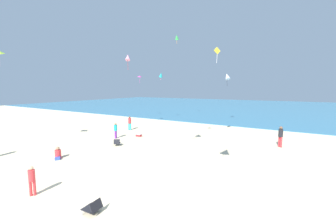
{
  "coord_description": "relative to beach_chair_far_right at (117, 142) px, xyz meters",
  "views": [
    {
      "loc": [
        7.98,
        -5.61,
        4.82
      ],
      "look_at": [
        0.0,
        8.04,
        2.97
      ],
      "focal_mm": 22.02,
      "sensor_mm": 36.0,
      "label": 1
    }
  ],
  "objects": [
    {
      "name": "kite_green",
      "position": [
        -2.63,
        15.62,
        12.06
      ],
      "size": [
        0.76,
        0.93,
        1.38
      ],
      "rotation": [
        0.0,
        0.0,
        0.3
      ],
      "color": "green"
    },
    {
      "name": "person_4",
      "position": [
        2.55,
        -7.91,
        0.53
      ],
      "size": [
        0.39,
        0.39,
        1.38
      ],
      "rotation": [
        0.0,
        0.0,
        2.44
      ],
      "color": "red",
      "rests_on": "ground_plane"
    },
    {
      "name": "beach_chair_far_right",
      "position": [
        0.0,
        0.0,
        0.0
      ],
      "size": [
        0.79,
        0.82,
        0.56
      ],
      "rotation": [
        0.0,
        0.0,
        2.22
      ],
      "color": "black",
      "rests_on": "ground_plane"
    },
    {
      "name": "beach_chair_far_left",
      "position": [
        5.96,
        -7.43,
        -0.02
      ],
      "size": [
        0.69,
        0.59,
        0.54
      ],
      "rotation": [
        0.0,
        0.0,
        3.21
      ],
      "color": "black",
      "rests_on": "ground_plane"
    },
    {
      "name": "ground_plane",
      "position": [
        4.26,
        3.19,
        -0.27
      ],
      "size": [
        120.0,
        120.0,
        0.0
      ],
      "primitive_type": "plane",
      "color": "beige"
    },
    {
      "name": "kite_teal",
      "position": [
        -3.97,
        13.27,
        6.44
      ],
      "size": [
        0.88,
        0.81,
        1.13
      ],
      "rotation": [
        0.0,
        0.0,
        4.19
      ],
      "color": "#1EADAD"
    },
    {
      "name": "person_1",
      "position": [
        -1.91,
        1.8,
        0.6
      ],
      "size": [
        0.36,
        0.36,
        1.5
      ],
      "rotation": [
        0.0,
        0.0,
        3.4
      ],
      "color": "purple",
      "rests_on": "ground_plane"
    },
    {
      "name": "kite_magenta",
      "position": [
        -8.14,
        13.62,
        6.35
      ],
      "size": [
        0.62,
        0.67,
        1.15
      ],
      "rotation": [
        0.0,
        0.0,
        4.25
      ],
      "color": "#DB3DA8"
    },
    {
      "name": "person_2",
      "position": [
        -3.36,
        5.52,
        0.65
      ],
      "size": [
        0.43,
        0.43,
        1.6
      ],
      "rotation": [
        0.0,
        0.0,
        5.22
      ],
      "color": "#19ADB2",
      "rests_on": "ground_plane"
    },
    {
      "name": "kite_pink",
      "position": [
        -3.91,
        6.06,
        8.03
      ],
      "size": [
        0.92,
        0.97,
        1.86
      ],
      "rotation": [
        0.0,
        0.0,
        3.77
      ],
      "color": "pink"
    },
    {
      "name": "cooler_box",
      "position": [
        -0.45,
        3.49,
        -0.14
      ],
      "size": [
        0.56,
        0.34,
        0.27
      ],
      "rotation": [
        0.0,
        0.0,
        6.27
      ],
      "color": "red",
      "rests_on": "ground_plane"
    },
    {
      "name": "kite_yellow",
      "position": [
        6.8,
        5.13,
        7.64
      ],
      "size": [
        0.41,
        0.54,
        1.33
      ],
      "rotation": [
        0.0,
        0.0,
        0.69
      ],
      "color": "yellow"
    },
    {
      "name": "ocean_water",
      "position": [
        4.26,
        43.73,
        -0.25
      ],
      "size": [
        120.0,
        60.0,
        0.05
      ],
      "primitive_type": "cube",
      "color": "teal",
      "rests_on": "ground_plane"
    },
    {
      "name": "kite_white",
      "position": [
        4.89,
        16.1,
        6.11
      ],
      "size": [
        1.14,
        1.13,
        1.82
      ],
      "rotation": [
        0.0,
        0.0,
        3.96
      ],
      "color": "white"
    },
    {
      "name": "person_5",
      "position": [
        -1.2,
        -4.42,
        0.03
      ],
      "size": [
        0.72,
        0.68,
        0.82
      ],
      "rotation": [
        0.0,
        0.0,
        5.59
      ],
      "color": "red",
      "rests_on": "ground_plane"
    },
    {
      "name": "person_0",
      "position": [
        11.87,
        6.42,
        0.73
      ],
      "size": [
        0.48,
        0.48,
        1.73
      ],
      "rotation": [
        0.0,
        0.0,
        4.01
      ],
      "color": "red",
      "rests_on": "ground_plane"
    }
  ]
}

